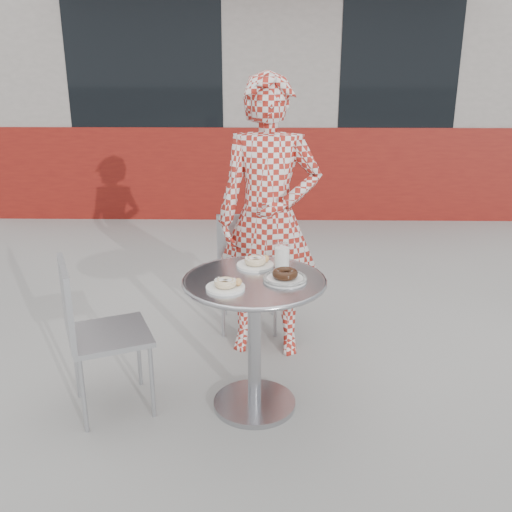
{
  "coord_description": "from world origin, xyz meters",
  "views": [
    {
      "loc": [
        0.06,
        -2.49,
        1.66
      ],
      "look_at": [
        0.01,
        0.13,
        0.76
      ],
      "focal_mm": 40.0,
      "sensor_mm": 36.0,
      "label": 1
    }
  ],
  "objects_px": {
    "chair_far": "(249,291)",
    "plate_far": "(256,263)",
    "bistro_table": "(254,312)",
    "plate_near": "(226,285)",
    "chair_left": "(110,364)",
    "plate_checker": "(285,277)",
    "milk_cup": "(282,256)",
    "seated_person": "(269,219)"
  },
  "relations": [
    {
      "from": "plate_far",
      "to": "bistro_table",
      "type": "bearing_deg",
      "value": -91.14
    },
    {
      "from": "plate_near",
      "to": "plate_checker",
      "type": "xyz_separation_m",
      "value": [
        0.27,
        0.11,
        -0.0
      ]
    },
    {
      "from": "bistro_table",
      "to": "plate_near",
      "type": "xyz_separation_m",
      "value": [
        -0.12,
        -0.12,
        0.19
      ]
    },
    {
      "from": "seated_person",
      "to": "plate_checker",
      "type": "xyz_separation_m",
      "value": [
        0.08,
        -0.66,
        -0.1
      ]
    },
    {
      "from": "chair_left",
      "to": "plate_far",
      "type": "xyz_separation_m",
      "value": [
        0.72,
        0.2,
        0.47
      ]
    },
    {
      "from": "chair_far",
      "to": "plate_checker",
      "type": "xyz_separation_m",
      "value": [
        0.2,
        -0.94,
        0.46
      ]
    },
    {
      "from": "plate_far",
      "to": "milk_cup",
      "type": "distance_m",
      "value": 0.14
    },
    {
      "from": "chair_far",
      "to": "plate_near",
      "type": "distance_m",
      "value": 1.14
    },
    {
      "from": "plate_checker",
      "to": "chair_left",
      "type": "bearing_deg",
      "value": -179.54
    },
    {
      "from": "chair_far",
      "to": "plate_far",
      "type": "height_order",
      "value": "chair_far"
    },
    {
      "from": "chair_left",
      "to": "plate_near",
      "type": "distance_m",
      "value": 0.76
    },
    {
      "from": "plate_far",
      "to": "milk_cup",
      "type": "height_order",
      "value": "milk_cup"
    },
    {
      "from": "plate_checker",
      "to": "plate_near",
      "type": "bearing_deg",
      "value": -158.14
    },
    {
      "from": "seated_person",
      "to": "chair_far",
      "type": "bearing_deg",
      "value": 118.32
    },
    {
      "from": "plate_near",
      "to": "milk_cup",
      "type": "height_order",
      "value": "milk_cup"
    },
    {
      "from": "bistro_table",
      "to": "plate_checker",
      "type": "relative_size",
      "value": 3.33
    },
    {
      "from": "chair_left",
      "to": "plate_far",
      "type": "height_order",
      "value": "chair_left"
    },
    {
      "from": "bistro_table",
      "to": "chair_far",
      "type": "relative_size",
      "value": 0.86
    },
    {
      "from": "chair_far",
      "to": "seated_person",
      "type": "bearing_deg",
      "value": 111.65
    },
    {
      "from": "chair_left",
      "to": "seated_person",
      "type": "relative_size",
      "value": 0.49
    },
    {
      "from": "plate_near",
      "to": "chair_left",
      "type": "bearing_deg",
      "value": 170.35
    },
    {
      "from": "plate_near",
      "to": "seated_person",
      "type": "bearing_deg",
      "value": 75.91
    },
    {
      "from": "bistro_table",
      "to": "plate_near",
      "type": "relative_size",
      "value": 3.92
    },
    {
      "from": "plate_near",
      "to": "milk_cup",
      "type": "relative_size",
      "value": 1.45
    },
    {
      "from": "milk_cup",
      "to": "plate_checker",
      "type": "bearing_deg",
      "value": -86.77
    },
    {
      "from": "seated_person",
      "to": "bistro_table",
      "type": "bearing_deg",
      "value": -91.31
    },
    {
      "from": "seated_person",
      "to": "plate_near",
      "type": "xyz_separation_m",
      "value": [
        -0.19,
        -0.76,
        -0.1
      ]
    },
    {
      "from": "chair_far",
      "to": "plate_checker",
      "type": "bearing_deg",
      "value": 99.94
    },
    {
      "from": "bistro_table",
      "to": "plate_near",
      "type": "bearing_deg",
      "value": -135.06
    },
    {
      "from": "chair_far",
      "to": "seated_person",
      "type": "relative_size",
      "value": 0.5
    },
    {
      "from": "chair_far",
      "to": "seated_person",
      "type": "distance_m",
      "value": 0.64
    },
    {
      "from": "plate_checker",
      "to": "bistro_table",
      "type": "bearing_deg",
      "value": 173.3
    },
    {
      "from": "bistro_table",
      "to": "seated_person",
      "type": "distance_m",
      "value": 0.7
    },
    {
      "from": "bistro_table",
      "to": "plate_far",
      "type": "height_order",
      "value": "plate_far"
    },
    {
      "from": "plate_far",
      "to": "chair_far",
      "type": "bearing_deg",
      "value": 94.43
    },
    {
      "from": "milk_cup",
      "to": "plate_far",
      "type": "bearing_deg",
      "value": 176.07
    },
    {
      "from": "bistro_table",
      "to": "milk_cup",
      "type": "xyz_separation_m",
      "value": [
        0.13,
        0.17,
        0.23
      ]
    },
    {
      "from": "bistro_table",
      "to": "milk_cup",
      "type": "height_order",
      "value": "milk_cup"
    },
    {
      "from": "plate_checker",
      "to": "milk_cup",
      "type": "height_order",
      "value": "milk_cup"
    },
    {
      "from": "chair_left",
      "to": "plate_near",
      "type": "bearing_deg",
      "value": -123.07
    },
    {
      "from": "chair_left",
      "to": "plate_checker",
      "type": "bearing_deg",
      "value": -112.96
    },
    {
      "from": "bistro_table",
      "to": "plate_checker",
      "type": "bearing_deg",
      "value": -6.7
    }
  ]
}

